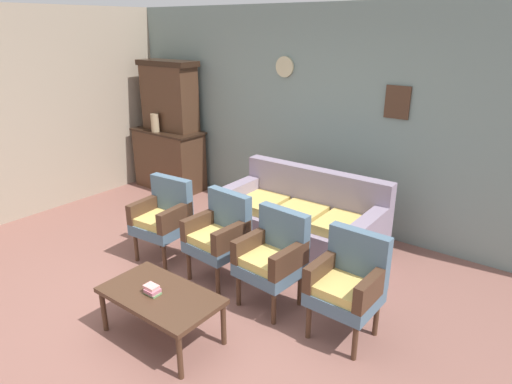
{
  "coord_description": "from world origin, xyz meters",
  "views": [
    {
      "loc": [
        2.68,
        -2.3,
        2.45
      ],
      "look_at": [
        0.08,
        1.09,
        0.85
      ],
      "focal_mm": 31.43,
      "sensor_mm": 36.0,
      "label": 1
    }
  ],
  "objects_px": {
    "armchair_by_doorway": "(163,216)",
    "floral_couch": "(303,222)",
    "armchair_near_cabinet": "(273,255)",
    "vase_on_cabinet": "(155,123)",
    "armchair_near_couch_end": "(348,282)",
    "armchair_row_middle": "(219,233)",
    "coffee_table": "(161,298)",
    "book_stack_on_table": "(152,290)",
    "side_cabinet": "(170,159)"
  },
  "relations": [
    {
      "from": "vase_on_cabinet",
      "to": "coffee_table",
      "type": "xyz_separation_m",
      "value": [
        2.77,
        -2.39,
        -0.69
      ]
    },
    {
      "from": "armchair_by_doorway",
      "to": "armchair_near_couch_end",
      "type": "relative_size",
      "value": 1.0
    },
    {
      "from": "armchair_by_doorway",
      "to": "armchair_near_cabinet",
      "type": "xyz_separation_m",
      "value": [
        1.46,
        0.0,
        0.0
      ]
    },
    {
      "from": "armchair_near_couch_end",
      "to": "floral_couch",
      "type": "bearing_deg",
      "value": 135.22
    },
    {
      "from": "armchair_by_doorway",
      "to": "coffee_table",
      "type": "relative_size",
      "value": 0.9
    },
    {
      "from": "floral_couch",
      "to": "armchair_row_middle",
      "type": "height_order",
      "value": "same"
    },
    {
      "from": "armchair_row_middle",
      "to": "coffee_table",
      "type": "height_order",
      "value": "armchair_row_middle"
    },
    {
      "from": "vase_on_cabinet",
      "to": "armchair_by_doorway",
      "type": "height_order",
      "value": "vase_on_cabinet"
    },
    {
      "from": "side_cabinet",
      "to": "armchair_near_couch_end",
      "type": "distance_m",
      "value": 4.2
    },
    {
      "from": "armchair_near_couch_end",
      "to": "armchair_near_cabinet",
      "type": "bearing_deg",
      "value": -179.68
    },
    {
      "from": "armchair_row_middle",
      "to": "coffee_table",
      "type": "distance_m",
      "value": 1.04
    },
    {
      "from": "armchair_near_couch_end",
      "to": "book_stack_on_table",
      "type": "xyz_separation_m",
      "value": [
        -1.23,
        -1.0,
        -0.05
      ]
    },
    {
      "from": "floral_couch",
      "to": "armchair_near_cabinet",
      "type": "xyz_separation_m",
      "value": [
        0.36,
        -1.1,
        0.17
      ]
    },
    {
      "from": "vase_on_cabinet",
      "to": "armchair_near_cabinet",
      "type": "relative_size",
      "value": 0.3
    },
    {
      "from": "vase_on_cabinet",
      "to": "floral_couch",
      "type": "xyz_separation_m",
      "value": [
        2.84,
        -0.33,
        -0.74
      ]
    },
    {
      "from": "vase_on_cabinet",
      "to": "armchair_by_doorway",
      "type": "bearing_deg",
      "value": -39.51
    },
    {
      "from": "vase_on_cabinet",
      "to": "armchair_near_couch_end",
      "type": "height_order",
      "value": "vase_on_cabinet"
    },
    {
      "from": "floral_couch",
      "to": "armchair_near_cabinet",
      "type": "height_order",
      "value": "same"
    },
    {
      "from": "book_stack_on_table",
      "to": "side_cabinet",
      "type": "bearing_deg",
      "value": 135.55
    },
    {
      "from": "floral_couch",
      "to": "book_stack_on_table",
      "type": "distance_m",
      "value": 2.1
    },
    {
      "from": "floral_couch",
      "to": "book_stack_on_table",
      "type": "height_order",
      "value": "floral_couch"
    },
    {
      "from": "armchair_near_couch_end",
      "to": "coffee_table",
      "type": "height_order",
      "value": "armchair_near_couch_end"
    },
    {
      "from": "side_cabinet",
      "to": "armchair_by_doorway",
      "type": "height_order",
      "value": "side_cabinet"
    },
    {
      "from": "book_stack_on_table",
      "to": "armchair_by_doorway",
      "type": "bearing_deg",
      "value": 134.61
    },
    {
      "from": "armchair_row_middle",
      "to": "armchair_near_couch_end",
      "type": "relative_size",
      "value": 1.0
    },
    {
      "from": "armchair_by_doorway",
      "to": "floral_couch",
      "type": "bearing_deg",
      "value": 45.17
    },
    {
      "from": "armchair_row_middle",
      "to": "armchair_near_cabinet",
      "type": "distance_m",
      "value": 0.69
    },
    {
      "from": "side_cabinet",
      "to": "armchair_near_couch_end",
      "type": "relative_size",
      "value": 1.28
    },
    {
      "from": "floral_couch",
      "to": "armchair_by_doorway",
      "type": "height_order",
      "value": "same"
    },
    {
      "from": "side_cabinet",
      "to": "book_stack_on_table",
      "type": "height_order",
      "value": "side_cabinet"
    },
    {
      "from": "side_cabinet",
      "to": "book_stack_on_table",
      "type": "distance_m",
      "value": 3.72
    },
    {
      "from": "armchair_row_middle",
      "to": "armchair_near_couch_end",
      "type": "distance_m",
      "value": 1.43
    },
    {
      "from": "armchair_row_middle",
      "to": "coffee_table",
      "type": "bearing_deg",
      "value": -75.91
    },
    {
      "from": "floral_couch",
      "to": "armchair_by_doorway",
      "type": "distance_m",
      "value": 1.57
    },
    {
      "from": "armchair_by_doorway",
      "to": "armchair_row_middle",
      "type": "distance_m",
      "value": 0.78
    },
    {
      "from": "vase_on_cabinet",
      "to": "book_stack_on_table",
      "type": "distance_m",
      "value": 3.7
    },
    {
      "from": "side_cabinet",
      "to": "floral_couch",
      "type": "bearing_deg",
      "value": -10.38
    },
    {
      "from": "armchair_near_cabinet",
      "to": "book_stack_on_table",
      "type": "xyz_separation_m",
      "value": [
        -0.48,
        -0.99,
        -0.05
      ]
    },
    {
      "from": "vase_on_cabinet",
      "to": "armchair_near_cabinet",
      "type": "height_order",
      "value": "vase_on_cabinet"
    },
    {
      "from": "vase_on_cabinet",
      "to": "coffee_table",
      "type": "relative_size",
      "value": 0.27
    },
    {
      "from": "armchair_near_couch_end",
      "to": "book_stack_on_table",
      "type": "distance_m",
      "value": 1.58
    },
    {
      "from": "vase_on_cabinet",
      "to": "coffee_table",
      "type": "height_order",
      "value": "vase_on_cabinet"
    },
    {
      "from": "armchair_by_doorway",
      "to": "coffee_table",
      "type": "xyz_separation_m",
      "value": [
        1.03,
        -0.95,
        -0.12
      ]
    },
    {
      "from": "vase_on_cabinet",
      "to": "armchair_row_middle",
      "type": "height_order",
      "value": "vase_on_cabinet"
    },
    {
      "from": "floral_couch",
      "to": "coffee_table",
      "type": "bearing_deg",
      "value": -92.06
    },
    {
      "from": "vase_on_cabinet",
      "to": "armchair_near_cabinet",
      "type": "bearing_deg",
      "value": -24.09
    },
    {
      "from": "coffee_table",
      "to": "floral_couch",
      "type": "bearing_deg",
      "value": 87.94
    },
    {
      "from": "armchair_row_middle",
      "to": "armchair_near_cabinet",
      "type": "relative_size",
      "value": 1.0
    },
    {
      "from": "armchair_near_cabinet",
      "to": "armchair_near_couch_end",
      "type": "xyz_separation_m",
      "value": [
        0.74,
        0.0,
        0.0
      ]
    },
    {
      "from": "side_cabinet",
      "to": "floral_couch",
      "type": "height_order",
      "value": "side_cabinet"
    }
  ]
}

